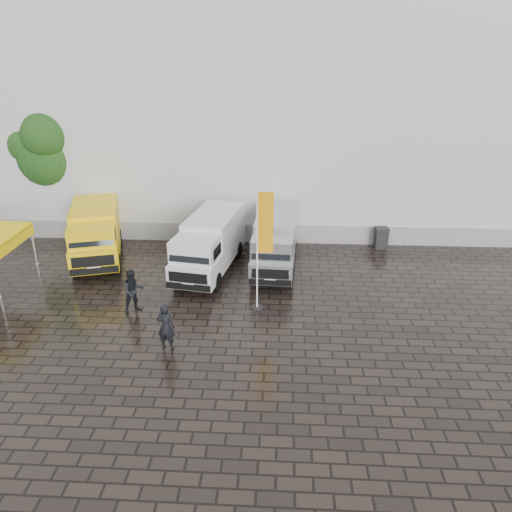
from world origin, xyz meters
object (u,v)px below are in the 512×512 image
at_px(van_yellow, 96,235).
at_px(person_tent, 133,291).
at_px(flagpole, 262,243).
at_px(person_front, 166,327).
at_px(van_white, 209,245).
at_px(wheelie_bin, 381,238).
at_px(van_silver, 275,243).

relative_size(van_yellow, person_tent, 3.09).
distance_m(van_yellow, flagpole, 9.65).
distance_m(van_yellow, person_front, 9.25).
height_order(van_white, flagpole, flagpole).
bearing_deg(person_front, flagpole, -127.60).
distance_m(van_white, person_front, 6.69).
height_order(wheelie_bin, person_tent, person_tent).
bearing_deg(van_white, van_yellow, 179.69).
bearing_deg(flagpole, van_yellow, 151.77).
bearing_deg(wheelie_bin, person_tent, -149.19).
xyz_separation_m(van_silver, person_front, (-3.67, -7.21, -0.33)).
bearing_deg(van_white, person_front, -85.65).
bearing_deg(van_yellow, person_front, -72.51).
relative_size(van_silver, person_front, 3.16).
bearing_deg(van_white, person_tent, -112.01).
distance_m(van_white, person_tent, 4.78).
height_order(van_white, person_front, van_white).
distance_m(person_front, person_tent, 3.20).
bearing_deg(van_yellow, van_silver, -19.44).
xyz_separation_m(van_silver, flagpole, (-0.47, -4.06, 1.65)).
height_order(van_silver, person_front, van_silver).
bearing_deg(person_front, van_yellow, -47.96).
height_order(van_white, person_tent, van_white).
bearing_deg(person_front, wheelie_bin, -124.71).
bearing_deg(van_silver, flagpole, -93.42).
xyz_separation_m(van_white, wheelie_bin, (8.61, 3.35, -0.73)).
xyz_separation_m(van_silver, person_tent, (-5.57, -4.63, -0.31)).
height_order(van_white, wheelie_bin, van_white).
xyz_separation_m(van_white, flagpole, (2.61, -3.50, 1.59)).
relative_size(van_yellow, van_silver, 1.00).
distance_m(van_white, flagpole, 4.65).
distance_m(van_silver, person_front, 8.10).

